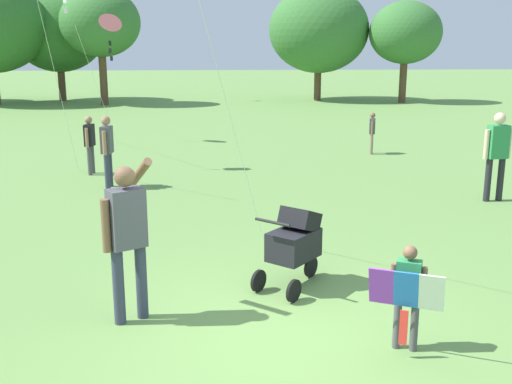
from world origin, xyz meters
name	(u,v)px	position (x,y,z in m)	size (l,w,h in m)	color
ground_plane	(276,339)	(0.00, 0.00, 0.00)	(120.00, 120.00, 0.00)	#668E47
treeline_distant	(58,25)	(-8.29, 25.13, 3.73)	(33.26, 6.72, 6.57)	brown
child_with_butterfly_kite	(408,290)	(1.26, -0.31, 0.65)	(0.70, 0.49, 1.09)	#4C4C51
person_adult_flyer	(127,229)	(-1.56, 0.54, 1.05)	(0.55, 0.69, 1.82)	#33384C
stroller	(295,241)	(0.36, 1.39, 0.61)	(0.93, 1.02, 1.03)	black
kite_green_novelty	(110,24)	(-3.72, 12.91, 3.49)	(0.75, 4.29, 3.80)	pink
person_sitting_far	(372,130)	(3.56, 10.53, 0.67)	(0.20, 0.36, 1.13)	#7F705B
person_couple_left	(90,140)	(-3.55, 8.31, 0.80)	(0.21, 0.43, 1.35)	#4C4C51
person_kid_running	(497,149)	(4.70, 5.39, 1.01)	(0.55, 0.27, 1.71)	#232328
person_back_turned	(107,146)	(-2.91, 6.92, 0.89)	(0.22, 0.49, 1.52)	#33384C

